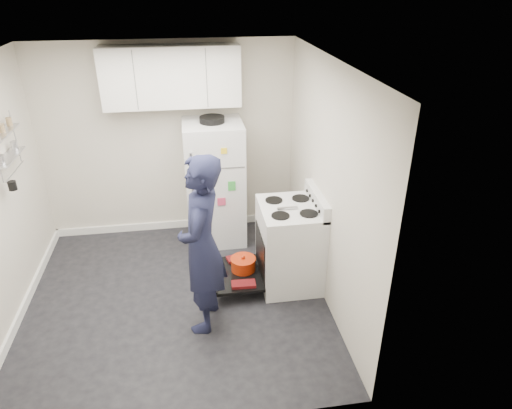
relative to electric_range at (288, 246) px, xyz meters
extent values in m
cube|color=black|center=(-1.26, -0.15, -0.47)|extent=(3.20, 3.20, 0.01)
cube|color=white|center=(-1.26, -0.15, 2.03)|extent=(3.20, 3.20, 0.01)
cube|color=beige|center=(-1.26, 1.45, 0.78)|extent=(3.20, 0.01, 2.50)
cube|color=beige|center=(-1.26, -1.75, 0.78)|extent=(3.20, 0.01, 2.50)
cube|color=beige|center=(0.34, -0.15, 0.78)|extent=(0.01, 3.20, 2.50)
cube|color=white|center=(-2.85, -0.15, -0.42)|extent=(0.03, 3.20, 0.10)
cube|color=white|center=(-1.26, 1.44, -0.42)|extent=(3.20, 0.03, 0.10)
cube|color=silver|center=(0.01, 0.00, -0.01)|extent=(0.65, 0.76, 0.92)
cube|color=black|center=(-0.06, 0.00, -0.07)|extent=(0.53, 0.60, 0.52)
cube|color=orange|center=(0.21, 0.00, -0.07)|extent=(0.02, 0.56, 0.46)
cylinder|color=black|center=(-0.01, 0.00, -0.25)|extent=(0.34, 0.34, 0.02)
cube|color=silver|center=(0.30, 0.00, 0.54)|extent=(0.08, 0.76, 0.18)
cube|color=silver|center=(0.01, 0.00, 0.47)|extent=(0.65, 0.76, 0.03)
cube|color=#B2B2B7|center=(-0.04, -0.05, 0.50)|extent=(0.22, 0.03, 0.01)
cube|color=black|center=(-0.59, 0.00, -0.32)|extent=(0.55, 0.70, 0.03)
cylinder|color=#B2B2B7|center=(-0.83, 0.00, -0.29)|extent=(0.02, 0.66, 0.02)
cylinder|color=#B5290A|center=(-0.50, 0.06, -0.24)|extent=(0.28, 0.28, 0.13)
cylinder|color=#B5290A|center=(-0.50, 0.06, -0.17)|extent=(0.29, 0.29, 0.02)
sphere|color=#B5290A|center=(-0.50, 0.06, -0.14)|extent=(0.04, 0.04, 0.04)
cube|color=#A01116|center=(-0.54, -0.24, -0.29)|extent=(0.26, 0.14, 0.04)
cube|color=#A01116|center=(-0.54, 0.27, -0.29)|extent=(0.28, 0.18, 0.04)
cube|color=silver|center=(-0.72, 1.10, 0.32)|extent=(0.72, 0.70, 1.59)
cube|color=#4C4C4C|center=(-0.72, 0.75, 0.67)|extent=(0.68, 0.01, 0.01)
cube|color=#B2B2B7|center=(-1.00, 0.73, 0.79)|extent=(0.03, 0.03, 0.20)
cube|color=#B2B2B7|center=(-1.00, 0.73, 0.37)|extent=(0.03, 0.03, 0.55)
cylinder|color=black|center=(-0.72, 1.10, 1.15)|extent=(0.30, 0.30, 0.07)
cube|color=silver|center=(-0.77, 0.74, 0.58)|extent=(0.12, 0.01, 0.16)
cube|color=yellow|center=(-0.87, 0.74, 0.81)|extent=(0.06, 0.01, 0.06)
cube|color=#CC3A5E|center=(-0.67, 0.74, 0.23)|extent=(0.10, 0.01, 0.10)
cube|color=yellow|center=(-0.62, 0.74, 0.88)|extent=(0.07, 0.01, 0.07)
cube|color=green|center=(-0.54, 0.74, 0.43)|extent=(0.09, 0.01, 0.12)
cube|color=silver|center=(-1.16, 1.28, 1.63)|extent=(1.60, 0.33, 0.70)
cube|color=#B2B2B7|center=(-2.78, 0.35, 1.33)|extent=(0.14, 0.60, 0.02)
cube|color=#B2B2B7|center=(-2.78, 0.35, 1.08)|extent=(0.14, 0.60, 0.02)
cylinder|color=black|center=(-2.75, 0.17, 0.85)|extent=(0.08, 0.08, 0.09)
imported|color=#171A35|center=(-0.96, -0.55, 0.43)|extent=(0.56, 0.74, 1.80)
camera|label=1|loc=(-1.02, -4.20, 2.72)|focal=32.00mm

